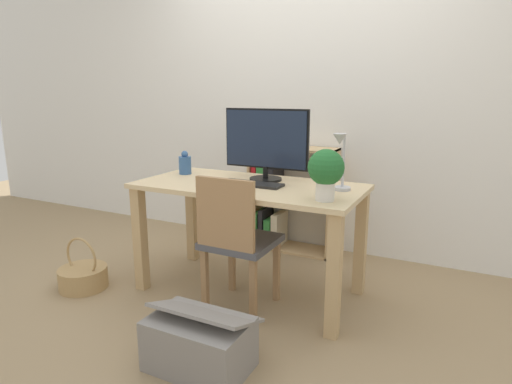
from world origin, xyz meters
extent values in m
plane|color=#997F5B|center=(0.00, 0.00, 0.00)|extent=(10.00, 10.00, 0.00)
cube|color=silver|center=(0.00, 1.03, 1.30)|extent=(8.00, 0.05, 2.60)
cube|color=#D8BC8C|center=(0.00, 0.00, 0.71)|extent=(1.43, 0.70, 0.03)
cube|color=tan|center=(-0.66, -0.30, 0.35)|extent=(0.07, 0.07, 0.70)
cube|color=tan|center=(0.66, -0.30, 0.35)|extent=(0.07, 0.07, 0.70)
cube|color=tan|center=(-0.66, 0.30, 0.35)|extent=(0.07, 0.07, 0.70)
cube|color=tan|center=(0.66, 0.30, 0.35)|extent=(0.07, 0.07, 0.70)
cylinder|color=black|center=(0.04, 0.15, 0.74)|extent=(0.21, 0.21, 0.02)
cylinder|color=black|center=(0.04, 0.15, 0.78)|extent=(0.04, 0.04, 0.08)
cube|color=black|center=(0.04, 0.16, 1.00)|extent=(0.59, 0.02, 0.39)
cube|color=#192338|center=(0.04, 0.15, 1.00)|extent=(0.56, 0.03, 0.36)
cube|color=black|center=(0.03, -0.02, 0.74)|extent=(0.40, 0.13, 0.02)
cylinder|color=#33598C|center=(-0.56, 0.10, 0.79)|extent=(0.09, 0.09, 0.12)
sphere|color=#33598C|center=(-0.56, 0.10, 0.87)|extent=(0.05, 0.05, 0.05)
cylinder|color=#B7B7BC|center=(0.57, 0.10, 0.74)|extent=(0.10, 0.10, 0.02)
cylinder|color=#B7B7BC|center=(0.57, 0.10, 0.90)|extent=(0.02, 0.02, 0.31)
cylinder|color=#B7B7BC|center=(0.57, 0.05, 1.06)|extent=(0.01, 0.10, 0.01)
cone|color=#B7B7BC|center=(0.57, 0.00, 1.04)|extent=(0.08, 0.08, 0.06)
cylinder|color=silver|center=(0.56, -0.19, 0.78)|extent=(0.10, 0.10, 0.10)
sphere|color=#23662D|center=(0.56, -0.19, 0.91)|extent=(0.19, 0.19, 0.19)
cube|color=#4C4C51|center=(0.06, -0.21, 0.42)|extent=(0.40, 0.40, 0.04)
cube|color=#9E754C|center=(0.06, -0.39, 0.64)|extent=(0.36, 0.03, 0.40)
cube|color=#9E754C|center=(-0.11, -0.37, 0.20)|extent=(0.04, 0.04, 0.40)
cube|color=#9E754C|center=(0.22, -0.37, 0.20)|extent=(0.04, 0.04, 0.40)
cube|color=#9E754C|center=(-0.11, -0.04, 0.20)|extent=(0.04, 0.04, 0.40)
cube|color=#9E754C|center=(0.22, -0.04, 0.20)|extent=(0.04, 0.04, 0.40)
cube|color=tan|center=(-0.39, 0.86, 0.43)|extent=(0.02, 0.28, 0.86)
cube|color=tan|center=(0.30, 0.86, 0.43)|extent=(0.02, 0.28, 0.86)
cube|color=tan|center=(-0.04, 0.86, 0.01)|extent=(0.71, 0.28, 0.02)
cube|color=tan|center=(-0.04, 0.86, 0.86)|extent=(0.71, 0.28, 0.02)
cube|color=tan|center=(-0.04, 0.86, 0.43)|extent=(0.67, 0.28, 0.02)
cube|color=#2D7F38|center=(-0.34, 0.86, 0.16)|extent=(0.05, 0.24, 0.28)
cube|color=black|center=(-0.29, 0.86, 0.17)|extent=(0.04, 0.24, 0.31)
cube|color=#2D7F38|center=(-0.23, 0.86, 0.14)|extent=(0.06, 0.24, 0.23)
cube|color=beige|center=(-0.16, 0.86, 0.16)|extent=(0.06, 0.24, 0.28)
cube|color=red|center=(-0.35, 0.86, 0.59)|extent=(0.04, 0.24, 0.30)
cube|color=#2D7F38|center=(-0.29, 0.86, 0.58)|extent=(0.07, 0.24, 0.28)
cube|color=black|center=(-0.20, 0.86, 0.56)|extent=(0.07, 0.24, 0.24)
cylinder|color=tan|center=(-1.02, -0.47, 0.07)|extent=(0.32, 0.32, 0.14)
torus|color=tan|center=(-1.02, -0.47, 0.22)|extent=(0.27, 0.02, 0.27)
cube|color=gray|center=(0.17, -0.84, 0.13)|extent=(0.48, 0.31, 0.25)
cube|color=gray|center=(0.17, -0.78, 0.26)|extent=(0.49, 0.30, 0.12)
camera|label=1|loc=(1.23, -2.34, 1.29)|focal=30.00mm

